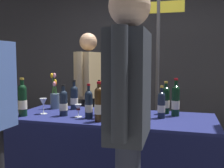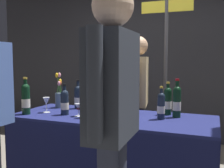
% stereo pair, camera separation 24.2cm
% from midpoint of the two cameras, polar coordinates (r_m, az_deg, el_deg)
% --- Properties ---
extents(back_partition, '(6.24, 0.12, 3.03)m').
position_cam_midpoint_polar(back_partition, '(4.46, 5.82, 7.96)').
color(back_partition, '#2D2D33').
rests_on(back_partition, ground_plane).
extents(tasting_table, '(1.87, 0.75, 0.79)m').
position_cam_midpoint_polar(tasting_table, '(2.53, -2.80, -12.28)').
color(tasting_table, '#191E51').
rests_on(tasting_table, ground_plane).
extents(featured_wine_bottle, '(0.08, 0.08, 0.36)m').
position_cam_midpoint_polar(featured_wine_bottle, '(2.61, -21.48, -3.21)').
color(featured_wine_bottle, black).
rests_on(featured_wine_bottle, tasting_table).
extents(display_bottle_0, '(0.07, 0.07, 0.31)m').
position_cam_midpoint_polar(display_bottle_0, '(2.37, -8.02, -4.34)').
color(display_bottle_0, '#192333').
rests_on(display_bottle_0, tasting_table).
extents(display_bottle_1, '(0.08, 0.08, 0.30)m').
position_cam_midpoint_polar(display_bottle_1, '(2.51, -13.27, -3.95)').
color(display_bottle_1, '#192333').
rests_on(display_bottle_1, tasting_table).
extents(display_bottle_2, '(0.08, 0.08, 0.34)m').
position_cam_midpoint_polar(display_bottle_2, '(2.23, -5.96, -4.32)').
color(display_bottle_2, '#38230F').
rests_on(display_bottle_2, tasting_table).
extents(display_bottle_3, '(0.07, 0.07, 0.32)m').
position_cam_midpoint_polar(display_bottle_3, '(2.57, 9.00, -3.43)').
color(display_bottle_3, black).
rests_on(display_bottle_3, tasting_table).
extents(display_bottle_4, '(0.07, 0.07, 0.35)m').
position_cam_midpoint_polar(display_bottle_4, '(2.48, 10.99, -3.46)').
color(display_bottle_4, black).
rests_on(display_bottle_4, tasting_table).
extents(display_bottle_5, '(0.07, 0.07, 0.29)m').
position_cam_midpoint_polar(display_bottle_5, '(2.37, 7.86, -4.49)').
color(display_bottle_5, '#192333').
rests_on(display_bottle_5, tasting_table).
extents(display_bottle_6, '(0.08, 0.08, 0.31)m').
position_cam_midpoint_polar(display_bottle_6, '(2.82, -10.68, -2.83)').
color(display_bottle_6, '#192333').
rests_on(display_bottle_6, tasting_table).
extents(display_bottle_7, '(0.07, 0.07, 0.33)m').
position_cam_midpoint_polar(display_bottle_7, '(2.49, -5.49, -3.55)').
color(display_bottle_7, '#192333').
rests_on(display_bottle_7, tasting_table).
extents(display_bottle_8, '(0.07, 0.07, 0.34)m').
position_cam_midpoint_polar(display_bottle_8, '(2.36, -5.19, -4.07)').
color(display_bottle_8, '#192333').
rests_on(display_bottle_8, tasting_table).
extents(wine_glass_near_vendor, '(0.07, 0.07, 0.12)m').
position_cam_midpoint_polar(wine_glass_near_vendor, '(2.44, -10.22, -5.21)').
color(wine_glass_near_vendor, silver).
rests_on(wine_glass_near_vendor, tasting_table).
extents(wine_glass_mid, '(0.07, 0.07, 0.12)m').
position_cam_midpoint_polar(wine_glass_mid, '(2.52, 2.17, -4.76)').
color(wine_glass_mid, silver).
rests_on(wine_glass_mid, tasting_table).
extents(wine_glass_near_taster, '(0.07, 0.07, 0.15)m').
position_cam_midpoint_polar(wine_glass_near_taster, '(2.65, -17.29, -3.92)').
color(wine_glass_near_taster, silver).
rests_on(wine_glass_near_taster, tasting_table).
extents(flower_vase, '(0.11, 0.10, 0.38)m').
position_cam_midpoint_polar(flower_vase, '(2.90, -14.68, -2.99)').
color(flower_vase, slate).
rests_on(flower_vase, tasting_table).
extents(vendor_presenter, '(0.27, 0.55, 1.57)m').
position_cam_midpoint_polar(vendor_presenter, '(3.04, 2.24, -1.79)').
color(vendor_presenter, black).
rests_on(vendor_presenter, ground_plane).
extents(vendor_assistant, '(0.25, 0.57, 1.65)m').
position_cam_midpoint_polar(vendor_assistant, '(3.41, -7.15, -0.16)').
color(vendor_assistant, black).
rests_on(vendor_assistant, ground_plane).
extents(taster_foreground_right, '(0.24, 0.59, 1.73)m').
position_cam_midpoint_polar(taster_foreground_right, '(1.50, -0.90, -4.93)').
color(taster_foreground_right, '#2D3347').
rests_on(taster_foreground_right, ground_plane).
extents(booth_signpost, '(0.63, 0.04, 2.06)m').
position_cam_midpoint_polar(booth_signpost, '(3.35, 7.89, 4.66)').
color(booth_signpost, '#47474C').
rests_on(booth_signpost, ground_plane).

